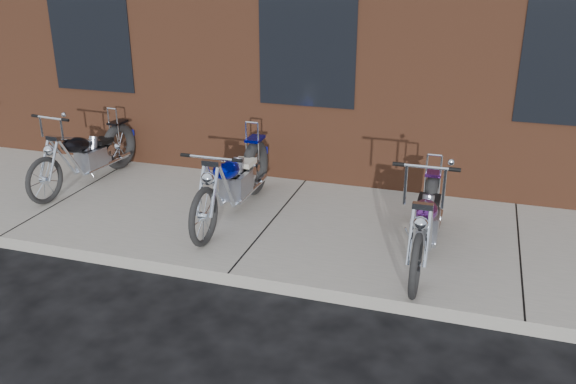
% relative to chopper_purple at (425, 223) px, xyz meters
% --- Properties ---
extents(ground, '(120.00, 120.00, 0.00)m').
position_rel_chopper_purple_xyz_m(ground, '(-1.95, -1.02, -0.57)').
color(ground, black).
rests_on(ground, ground).
extents(sidewalk, '(22.00, 3.00, 0.15)m').
position_rel_chopper_purple_xyz_m(sidewalk, '(-1.95, 0.48, -0.49)').
color(sidewalk, gray).
rests_on(sidewalk, ground).
extents(chopper_purple, '(0.56, 2.32, 1.30)m').
position_rel_chopper_purple_xyz_m(chopper_purple, '(0.00, 0.00, 0.00)').
color(chopper_purple, black).
rests_on(chopper_purple, sidewalk).
extents(chopper_blue, '(0.60, 2.45, 1.07)m').
position_rel_chopper_purple_xyz_m(chopper_blue, '(-2.48, 0.48, 0.02)').
color(chopper_blue, black).
rests_on(chopper_blue, sidewalk).
extents(chopper_third, '(0.57, 2.28, 1.16)m').
position_rel_chopper_purple_xyz_m(chopper_third, '(-4.98, 0.91, -0.01)').
color(chopper_third, black).
rests_on(chopper_third, sidewalk).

